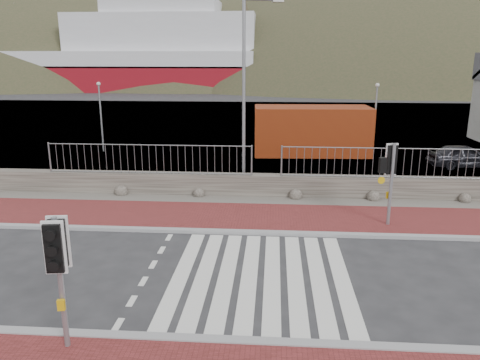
# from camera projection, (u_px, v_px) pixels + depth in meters

# --- Properties ---
(ground) EXTENTS (220.00, 220.00, 0.00)m
(ground) POSITION_uv_depth(u_px,v_px,m) (261.00, 277.00, 12.26)
(ground) COLOR #28282B
(ground) RESTS_ON ground
(sidewalk_far) EXTENTS (40.00, 3.00, 0.08)m
(sidewalk_far) POSITION_uv_depth(u_px,v_px,m) (265.00, 218.00, 16.59)
(sidewalk_far) COLOR maroon
(sidewalk_far) RESTS_ON ground
(kerb_near) EXTENTS (40.00, 0.25, 0.12)m
(kerb_near) POSITION_uv_depth(u_px,v_px,m) (256.00, 343.00, 9.36)
(kerb_near) COLOR gray
(kerb_near) RESTS_ON ground
(kerb_far) EXTENTS (40.00, 0.25, 0.12)m
(kerb_far) POSITION_uv_depth(u_px,v_px,m) (264.00, 233.00, 15.14)
(kerb_far) COLOR gray
(kerb_far) RESTS_ON ground
(zebra_crossing) EXTENTS (4.62, 5.60, 0.01)m
(zebra_crossing) POSITION_uv_depth(u_px,v_px,m) (261.00, 276.00, 12.26)
(zebra_crossing) COLOR silver
(zebra_crossing) RESTS_ON ground
(gravel_strip) EXTENTS (40.00, 1.50, 0.06)m
(gravel_strip) POSITION_uv_depth(u_px,v_px,m) (266.00, 201.00, 18.52)
(gravel_strip) COLOR #59544C
(gravel_strip) RESTS_ON ground
(stone_wall) EXTENTS (40.00, 0.60, 0.90)m
(stone_wall) POSITION_uv_depth(u_px,v_px,m) (266.00, 185.00, 19.18)
(stone_wall) COLOR #443F38
(stone_wall) RESTS_ON ground
(railing) EXTENTS (18.07, 0.07, 1.22)m
(railing) POSITION_uv_depth(u_px,v_px,m) (267.00, 154.00, 18.68)
(railing) COLOR gray
(railing) RESTS_ON stone_wall
(quay) EXTENTS (120.00, 40.00, 0.50)m
(quay) POSITION_uv_depth(u_px,v_px,m) (271.00, 125.00, 39.15)
(quay) COLOR #4C4C4F
(quay) RESTS_ON ground
(water) EXTENTS (220.00, 50.00, 0.05)m
(water) POSITION_uv_depth(u_px,v_px,m) (273.00, 93.00, 72.87)
(water) COLOR #3F4C54
(water) RESTS_ON ground
(ferry) EXTENTS (50.00, 16.00, 20.00)m
(ferry) POSITION_uv_depth(u_px,v_px,m) (126.00, 57.00, 78.05)
(ferry) COLOR maroon
(ferry) RESTS_ON ground
(hills_backdrop) EXTENTS (254.00, 90.00, 100.00)m
(hills_backdrop) POSITION_uv_depth(u_px,v_px,m) (302.00, 191.00, 102.43)
(hills_backdrop) COLOR #313721
(hills_backdrop) RESTS_ON ground
(traffic_signal_near) EXTENTS (0.42, 0.29, 2.76)m
(traffic_signal_near) POSITION_uv_depth(u_px,v_px,m) (58.00, 256.00, 8.73)
(traffic_signal_near) COLOR gray
(traffic_signal_near) RESTS_ON ground
(traffic_signal_far) EXTENTS (0.70, 0.36, 2.86)m
(traffic_signal_far) POSITION_uv_depth(u_px,v_px,m) (391.00, 167.00, 15.33)
(traffic_signal_far) COLOR gray
(traffic_signal_far) RESTS_ON ground
(streetlight) EXTENTS (1.62, 0.62, 7.83)m
(streetlight) POSITION_uv_depth(u_px,v_px,m) (247.00, 86.00, 19.03)
(streetlight) COLOR gray
(streetlight) RESTS_ON ground
(shipping_container) EXTENTS (6.74, 3.06, 2.76)m
(shipping_container) POSITION_uv_depth(u_px,v_px,m) (312.00, 131.00, 27.24)
(shipping_container) COLOR maroon
(shipping_container) RESTS_ON ground
(car_a) EXTENTS (3.67, 1.83, 1.20)m
(car_a) POSITION_uv_depth(u_px,v_px,m) (463.00, 156.00, 24.09)
(car_a) COLOR black
(car_a) RESTS_ON ground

